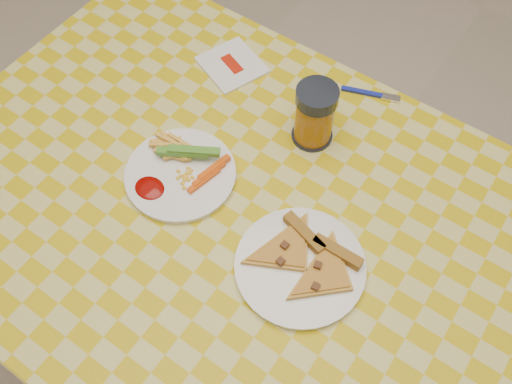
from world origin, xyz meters
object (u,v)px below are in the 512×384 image
table (241,233)px  plate_right (300,267)px  plate_left (181,175)px  drink_glass (315,115)px

table → plate_right: size_ratio=5.67×
table → plate_left: 0.16m
drink_glass → table: bearing=-92.9°
table → plate_left: size_ratio=6.08×
plate_left → drink_glass: size_ratio=1.56×
plate_right → drink_glass: size_ratio=1.68×
plate_left → plate_right: (0.29, -0.03, 0.00)m
drink_glass → plate_right: bearing=-62.3°
table → plate_right: bearing=-10.8°
plate_left → plate_right: 0.29m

